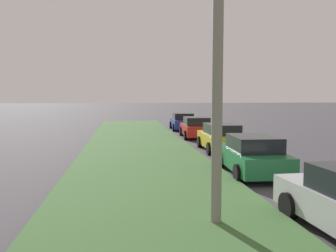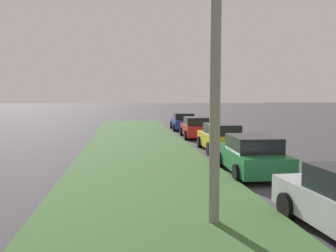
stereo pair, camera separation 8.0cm
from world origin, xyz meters
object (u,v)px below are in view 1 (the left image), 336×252
Objects in this scene: parked_car_red at (196,128)px; parked_car_yellow at (221,138)px; streetlight at (234,30)px; parked_car_blue at (183,122)px; parked_car_green at (252,155)px.

parked_car_yellow is at bearing -176.69° from parked_car_red.
streetlight is at bearing 167.37° from parked_car_yellow.
parked_car_blue is at bearing -6.75° from streetlight.
streetlight is (-5.22, 2.42, 3.67)m from parked_car_green.
parked_car_green and parked_car_yellow have the same top height.
parked_car_yellow is at bearing -14.28° from streetlight.
parked_car_red is at bearing -8.96° from streetlight.
parked_car_yellow is 1.00× the size of parked_car_blue.
parked_car_green is at bearing -178.84° from parked_car_red.
streetlight is (-11.01, 2.80, 3.67)m from parked_car_yellow.
streetlight is (-17.26, 2.72, 3.67)m from parked_car_red.
streetlight is at bearing 157.76° from parked_car_green.
parked_car_green is 1.00× the size of parked_car_red.
parked_car_green is 1.00× the size of parked_car_blue.
parked_car_green is at bearing 177.91° from parked_car_yellow.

